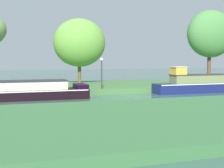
{
  "coord_description": "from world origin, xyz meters",
  "views": [
    {
      "loc": [
        -9.46,
        -21.51,
        2.81
      ],
      "look_at": [
        -1.78,
        1.2,
        0.9
      ],
      "focal_mm": 51.65,
      "sensor_mm": 36.0,
      "label": 1
    }
  ],
  "objects_px": {
    "black_barge": "(9,92)",
    "lamp_post": "(102,69)",
    "navy_narrowboat": "(198,84)",
    "willow_tree_right": "(211,34)",
    "willow_tree_centre": "(80,43)",
    "mooring_post_near": "(205,81)"
  },
  "relations": [
    {
      "from": "lamp_post",
      "to": "mooring_post_near",
      "type": "xyz_separation_m",
      "value": [
        9.19,
        -0.58,
        -1.14
      ]
    },
    {
      "from": "black_barge",
      "to": "lamp_post",
      "type": "relative_size",
      "value": 4.45
    },
    {
      "from": "willow_tree_centre",
      "to": "mooring_post_near",
      "type": "bearing_deg",
      "value": -35.65
    },
    {
      "from": "navy_narrowboat",
      "to": "lamp_post",
      "type": "relative_size",
      "value": 3.11
    },
    {
      "from": "black_barge",
      "to": "lamp_post",
      "type": "bearing_deg",
      "value": 13.71
    },
    {
      "from": "navy_narrowboat",
      "to": "willow_tree_right",
      "type": "distance_m",
      "value": 10.7
    },
    {
      "from": "willow_tree_centre",
      "to": "willow_tree_right",
      "type": "distance_m",
      "value": 14.45
    },
    {
      "from": "black_barge",
      "to": "willow_tree_centre",
      "type": "distance_m",
      "value": 11.12
    },
    {
      "from": "navy_narrowboat",
      "to": "willow_tree_right",
      "type": "xyz_separation_m",
      "value": [
        6.31,
        7.22,
        4.75
      ]
    },
    {
      "from": "black_barge",
      "to": "willow_tree_centre",
      "type": "xyz_separation_m",
      "value": [
        6.76,
        7.99,
        3.75
      ]
    },
    {
      "from": "black_barge",
      "to": "navy_narrowboat",
      "type": "xyz_separation_m",
      "value": [
        14.84,
        -0.0,
        0.13
      ]
    },
    {
      "from": "willow_tree_centre",
      "to": "mooring_post_near",
      "type": "distance_m",
      "value": 12.24
    },
    {
      "from": "black_barge",
      "to": "willow_tree_centre",
      "type": "height_order",
      "value": "willow_tree_centre"
    },
    {
      "from": "willow_tree_right",
      "to": "mooring_post_near",
      "type": "relative_size",
      "value": 8.82
    },
    {
      "from": "navy_narrowboat",
      "to": "mooring_post_near",
      "type": "height_order",
      "value": "navy_narrowboat"
    },
    {
      "from": "black_barge",
      "to": "lamp_post",
      "type": "distance_m",
      "value": 7.44
    },
    {
      "from": "lamp_post",
      "to": "willow_tree_right",
      "type": "bearing_deg",
      "value": 21.35
    },
    {
      "from": "willow_tree_centre",
      "to": "willow_tree_right",
      "type": "xyz_separation_m",
      "value": [
        14.38,
        -0.77,
        1.13
      ]
    },
    {
      "from": "black_barge",
      "to": "mooring_post_near",
      "type": "height_order",
      "value": "black_barge"
    },
    {
      "from": "willow_tree_centre",
      "to": "navy_narrowboat",
      "type": "bearing_deg",
      "value": -44.7
    },
    {
      "from": "willow_tree_centre",
      "to": "willow_tree_right",
      "type": "relative_size",
      "value": 0.82
    },
    {
      "from": "willow_tree_right",
      "to": "willow_tree_centre",
      "type": "bearing_deg",
      "value": 176.94
    }
  ]
}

